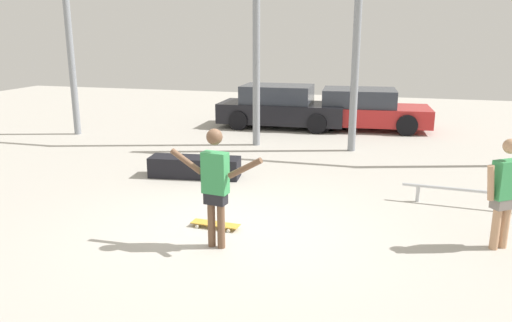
# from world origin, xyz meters

# --- Properties ---
(ground_plane) EXTENTS (36.00, 36.00, 0.00)m
(ground_plane) POSITION_xyz_m (0.00, 0.00, 0.00)
(ground_plane) COLOR #B2ADA3
(skateboarder) EXTENTS (1.45, 0.29, 1.77)m
(skateboarder) POSITION_xyz_m (-0.06, -0.66, 1.01)
(skateboarder) COLOR brown
(skateboarder) RESTS_ON ground_plane
(skateboard) EXTENTS (0.81, 0.29, 0.08)m
(skateboard) POSITION_xyz_m (-0.33, 0.03, 0.06)
(skateboard) COLOR gold
(skateboard) RESTS_ON ground_plane
(grind_box) EXTENTS (2.01, 0.80, 0.44)m
(grind_box) POSITION_xyz_m (-1.76, 2.67, 0.22)
(grind_box) COLOR black
(grind_box) RESTS_ON ground_plane
(grind_rail) EXTENTS (3.19, 0.30, 0.34)m
(grind_rail) POSITION_xyz_m (4.17, 2.15, 0.28)
(grind_rail) COLOR #B7BABF
(grind_rail) RESTS_ON ground_plane
(canopy_support_left) EXTENTS (5.94, 0.20, 6.11)m
(canopy_support_left) POSITION_xyz_m (-4.19, 6.10, 3.74)
(canopy_support_left) COLOR gray
(canopy_support_left) RESTS_ON ground_plane
(canopy_support_right) EXTENTS (5.94, 0.20, 6.11)m
(canopy_support_right) POSITION_xyz_m (4.19, 6.10, 3.74)
(canopy_support_right) COLOR gray
(canopy_support_right) RESTS_ON ground_plane
(parked_car_black) EXTENTS (4.13, 1.93, 1.38)m
(parked_car_black) POSITION_xyz_m (-1.27, 8.93, 0.66)
(parked_car_black) COLOR black
(parked_car_black) RESTS_ON ground_plane
(parked_car_red) EXTENTS (4.29, 2.25, 1.30)m
(parked_car_red) POSITION_xyz_m (1.35, 9.35, 0.63)
(parked_car_red) COLOR red
(parked_car_red) RESTS_ON ground_plane
(bystander) EXTENTS (0.64, 0.49, 1.64)m
(bystander) POSITION_xyz_m (3.93, 0.39, 0.90)
(bystander) COLOR tan
(bystander) RESTS_ON ground_plane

